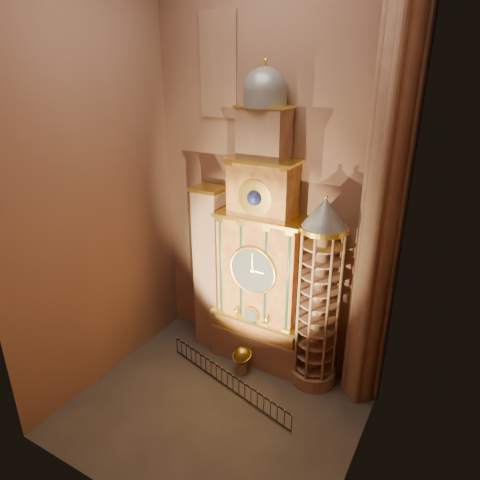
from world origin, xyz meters
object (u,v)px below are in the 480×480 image
Objects in this scene: portrait_tower at (211,269)px; stair_turret at (318,298)px; iron_railing at (227,380)px; astronomical_clock at (261,257)px; celestial_globe at (242,358)px.

stair_turret is (6.90, -0.28, 0.12)m from portrait_tower.
portrait_tower reaches higher than iron_railing.
iron_railing is at bearing -141.57° from stair_turret.
astronomical_clock is at bearing -0.29° from portrait_tower.
portrait_tower is (-3.40, 0.02, -1.53)m from astronomical_clock.
celestial_globe is at bearing -158.96° from stair_turret.
astronomical_clock is 5.95m from celestial_globe.
astronomical_clock is 10.13× the size of celestial_globe.
astronomical_clock is at bearing 85.01° from iron_railing.
astronomical_clock is 1.64× the size of portrait_tower.
stair_turret is 6.74m from iron_railing.
astronomical_clock is 3.78m from stair_turret.
astronomical_clock is at bearing 81.63° from celestial_globe.
stair_turret reaches higher than portrait_tower.
portrait_tower is at bearing 177.67° from stair_turret.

